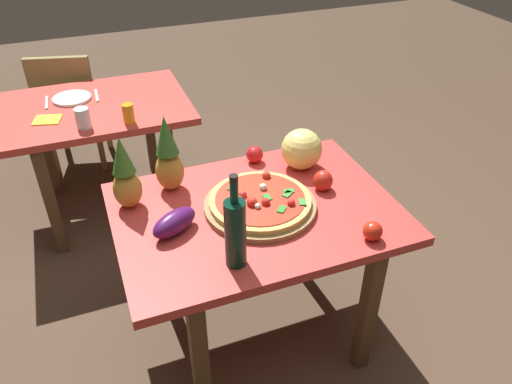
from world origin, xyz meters
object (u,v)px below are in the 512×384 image
drinking_glass_water (83,118)px  background_table (98,121)px  bell_pepper (323,181)px  eggplant (174,223)px  pizza (260,201)px  pineapple_left (168,157)px  napkin_folded (47,120)px  tomato_by_bottle (255,154)px  fork_utensil (47,103)px  dining_chair (70,104)px  knife_utensil (97,95)px  pineapple_right (125,176)px  melon (302,149)px  tomato_beside_pepper (373,231)px  dinner_plate (72,98)px  wine_bottle (235,232)px  pizza_board (260,206)px  drinking_glass_juice (128,114)px  display_table (256,227)px

drinking_glass_water → background_table: bearing=73.9°
bell_pepper → eggplant: (-0.66, -0.06, 0.00)m
pizza → pineapple_left: (-0.31, 0.28, 0.11)m
pizza → napkin_folded: 1.40m
tomato_by_bottle → fork_utensil: (-0.89, 1.03, -0.04)m
dining_chair → eggplant: dining_chair is taller
bell_pepper → knife_utensil: bell_pepper is taller
bell_pepper → napkin_folded: 1.56m
pineapple_right → melon: bearing=1.5°
eggplant → tomato_by_bottle: (0.47, 0.37, -0.01)m
tomato_beside_pepper → dinner_plate: 1.97m
background_table → drinking_glass_water: drinking_glass_water is taller
napkin_folded → pineapple_right: bearing=-72.8°
wine_bottle → knife_utensil: 1.69m
pizza_board → wine_bottle: (-0.20, -0.27, 0.13)m
background_table → drinking_glass_juice: (0.15, -0.30, 0.16)m
tomato_beside_pepper → melon: bearing=93.1°
wine_bottle → melon: wine_bottle is taller
display_table → pizza_board: 0.11m
pizza_board → pineapple_right: (-0.49, 0.21, 0.13)m
eggplant → fork_utensil: bearing=106.6°
pineapple_left → drinking_glass_water: bearing=112.7°
melon → bell_pepper: size_ratio=1.98×
dinner_plate → dining_chair: bearing=93.0°
pineapple_right → dinner_plate: bearing=97.1°
bell_pepper → dining_chair: bearing=117.7°
pizza → wine_bottle: size_ratio=1.12×
bell_pepper → drinking_glass_water: size_ratio=0.87×
background_table → melon: melon is taller
pineapple_left → pineapple_right: pineapple_left is taller
knife_utensil → drinking_glass_water: bearing=-102.6°
pineapple_left → melon: 0.60m
background_table → eggplant: eggplant is taller
display_table → napkin_folded: 1.39m
wine_bottle → tomato_beside_pepper: 0.54m
dining_chair → pineapple_right: bearing=110.1°
pizza_board → tomato_by_bottle: size_ratio=5.79×
tomato_beside_pepper → drinking_glass_juice: 1.47m
drinking_glass_water → fork_utensil: (-0.18, 0.39, -0.05)m
bell_pepper → fork_utensil: size_ratio=0.52×
pizza_board → wine_bottle: 0.36m
eggplant → pizza_board: bearing=3.4°
pineapple_right → drinking_glass_water: (-0.11, 0.78, -0.09)m
background_table → dinner_plate: (-0.11, 0.12, 0.11)m
display_table → dining_chair: (-0.65, 1.88, -0.14)m
tomato_by_bottle → drinking_glass_water: bearing=137.9°
pizza → pineapple_left: size_ratio=1.21×
tomato_by_bottle → dinner_plate: bearing=126.0°
pineapple_right → napkin_folded: size_ratio=2.29×
display_table → tomato_by_bottle: bearing=69.9°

